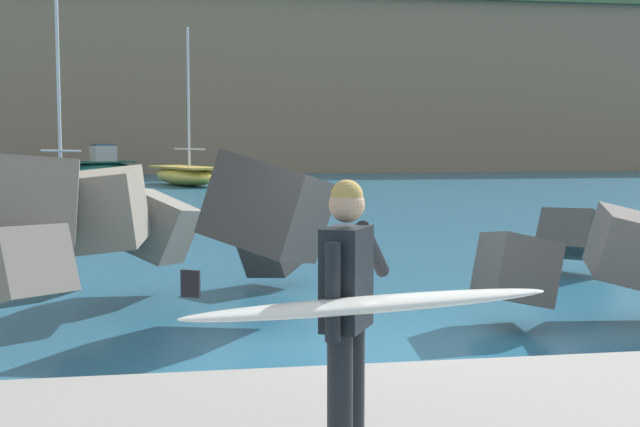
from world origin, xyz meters
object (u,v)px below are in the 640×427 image
Objects in this scene: station_building_east at (241,2)px; boat_mid_centre at (56,188)px; surfer_with_board at (346,309)px; boat_near_right at (99,167)px; boat_near_centre at (186,175)px.

boat_mid_centre is at bearing -100.72° from station_building_east.
boat_near_right is at bearing 96.89° from surfer_with_board.
boat_mid_centre is (-4.62, -12.16, 0.03)m from boat_near_centre.
boat_near_right is at bearing 91.21° from boat_mid_centre.
boat_near_centre reaches higher than surfer_with_board.
station_building_east reaches higher than boat_near_right.
boat_mid_centre reaches higher than surfer_with_board.
boat_near_centre is 10.11m from boat_near_right.
boat_near_centre is 1.04× the size of boat_mid_centre.
boat_near_centre is 1.62× the size of boat_near_right.
surfer_with_board is 0.27× the size of boat_mid_centre.
station_building_east is at bearing 86.14° from surfer_with_board.
surfer_with_board is 0.25× the size of boat_near_centre.
station_building_east is at bearing 82.15° from boat_near_centre.
surfer_with_board is 0.28× the size of station_building_east.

